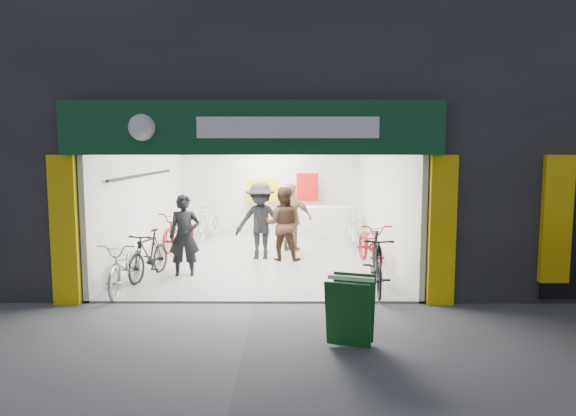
{
  "coord_description": "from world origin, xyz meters",
  "views": [
    {
      "loc": [
        0.62,
        -8.76,
        2.68
      ],
      "look_at": [
        0.6,
        1.5,
        1.52
      ],
      "focal_mm": 32.0,
      "sensor_mm": 36.0,
      "label": 1
    }
  ],
  "objects": [
    {
      "name": "bike_right_front",
      "position": [
        2.28,
        0.71,
        0.57
      ],
      "size": [
        0.71,
        1.93,
        1.13
      ],
      "primitive_type": "imported",
      "rotation": [
        0.0,
        0.0,
        -0.09
      ],
      "color": "black",
      "rests_on": "ground"
    },
    {
      "name": "bike_left_midfront",
      "position": [
        -2.3,
        1.69,
        0.52
      ],
      "size": [
        0.82,
        1.78,
        1.03
      ],
      "primitive_type": "imported",
      "rotation": [
        0.0,
        0.0,
        -0.21
      ],
      "color": "black",
      "rests_on": "ground"
    },
    {
      "name": "customer_a",
      "position": [
        -1.58,
        1.85,
        0.88
      ],
      "size": [
        0.69,
        0.5,
        1.76
      ],
      "primitive_type": "imported",
      "rotation": [
        0.0,
        0.0,
        0.13
      ],
      "color": "black",
      "rests_on": "ground"
    },
    {
      "name": "bike_right_back",
      "position": [
        2.29,
        4.8,
        0.52
      ],
      "size": [
        0.53,
        1.74,
        1.04
      ],
      "primitive_type": "imported",
      "rotation": [
        0.0,
        0.0,
        0.02
      ],
      "color": "silver",
      "rests_on": "ground"
    },
    {
      "name": "building",
      "position": [
        0.91,
        4.99,
        4.31
      ],
      "size": [
        17.0,
        10.27,
        8.0
      ],
      "color": "#232326",
      "rests_on": "ground"
    },
    {
      "name": "customer_d",
      "position": [
        0.69,
        4.59,
        0.91
      ],
      "size": [
        1.15,
        0.72,
        1.82
      ],
      "primitive_type": "imported",
      "rotation": [
        0.0,
        0.0,
        2.86
      ],
      "color": "#876E4F",
      "rests_on": "ground"
    },
    {
      "name": "customer_c",
      "position": [
        -0.08,
        3.58,
        0.95
      ],
      "size": [
        1.28,
        0.79,
        1.91
      ],
      "primitive_type": "imported",
      "rotation": [
        0.0,
        0.0,
        -0.07
      ],
      "color": "black",
      "rests_on": "ground"
    },
    {
      "name": "bike_left_front",
      "position": [
        -2.5,
        0.76,
        0.5
      ],
      "size": [
        0.74,
        1.92,
        0.99
      ],
      "primitive_type": "imported",
      "rotation": [
        0.0,
        0.0,
        0.04
      ],
      "color": "#AAAAAF",
      "rests_on": "ground"
    },
    {
      "name": "customer_b",
      "position": [
        0.47,
        3.45,
        0.9
      ],
      "size": [
        0.94,
        0.76,
        1.81
      ],
      "primitive_type": "imported",
      "rotation": [
        0.0,
        0.0,
        3.05
      ],
      "color": "#362218",
      "rests_on": "ground"
    },
    {
      "name": "bike_right_mid",
      "position": [
        2.5,
        2.92,
        0.52
      ],
      "size": [
        0.88,
        2.03,
        1.03
      ],
      "primitive_type": "imported",
      "rotation": [
        0.0,
        0.0,
        0.1
      ],
      "color": "maroon",
      "rests_on": "ground"
    },
    {
      "name": "sandwich_board",
      "position": [
        1.46,
        -1.95,
        0.52
      ],
      "size": [
        0.77,
        0.78,
        0.94
      ],
      "rotation": [
        0.0,
        0.0,
        -0.31
      ],
      "color": "#11441A",
      "rests_on": "ground"
    },
    {
      "name": "ground",
      "position": [
        0.0,
        0.0,
        0.0
      ],
      "size": [
        60.0,
        60.0,
        0.0
      ],
      "primitive_type": "plane",
      "color": "#56565B",
      "rests_on": "ground"
    },
    {
      "name": "bike_left_back",
      "position": [
        -1.8,
        6.27,
        0.58
      ],
      "size": [
        0.92,
        2.0,
        1.16
      ],
      "primitive_type": "imported",
      "rotation": [
        0.0,
        0.0,
        -0.2
      ],
      "color": "silver",
      "rests_on": "ground"
    },
    {
      "name": "bike_left_midback",
      "position": [
        -2.34,
        4.87,
        0.53
      ],
      "size": [
        1.06,
        2.09,
        1.05
      ],
      "primitive_type": "imported",
      "rotation": [
        0.0,
        0.0,
        -0.19
      ],
      "color": "maroon",
      "rests_on": "ground"
    }
  ]
}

